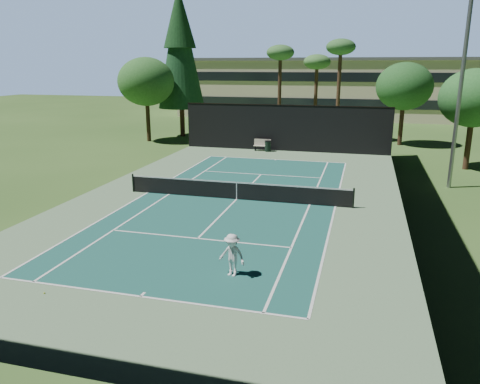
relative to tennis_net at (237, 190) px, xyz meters
The scene contains 22 objects.
ground 0.56m from the tennis_net, ahead, with size 160.00×160.00×0.00m, color #345A21.
apron_slab 0.55m from the tennis_net, ahead, with size 18.00×32.00×0.01m, color #64875F.
court_surface 0.55m from the tennis_net, ahead, with size 10.97×23.77×0.01m, color #1B574E.
court_lines 0.54m from the tennis_net, ahead, with size 11.07×23.87×0.01m.
tennis_net is the anchor object (origin of this frame).
fence 1.45m from the tennis_net, 90.00° to the left, with size 18.04×32.05×4.03m.
player 9.86m from the tennis_net, 75.58° to the right, with size 1.02×0.59×1.58m, color white.
tennis_ball_a 12.92m from the tennis_net, 104.29° to the right, with size 0.06×0.06×0.06m, color #BACC2E.
tennis_ball_b 0.76m from the tennis_net, 104.05° to the left, with size 0.07×0.07×0.07m, color #CFE834.
tennis_ball_c 3.89m from the tennis_net, 108.44° to the left, with size 0.06×0.06×0.06m, color #CAD831.
tennis_ball_d 6.13m from the tennis_net, 145.52° to the left, with size 0.06×0.06×0.06m, color yellow.
park_bench 15.69m from the tennis_net, 97.04° to the left, with size 1.50×0.45×1.02m.
trash_bin 15.39m from the tennis_net, 95.13° to the left, with size 0.56×0.56×0.95m.
pine_tree 26.63m from the tennis_net, 118.61° to the left, with size 4.80×4.80×15.00m.
palm_a 25.26m from the tennis_net, 94.76° to the left, with size 2.80×2.80×9.32m.
palm_b 26.92m from the tennis_net, 86.70° to the left, with size 2.80×2.80×8.42m.
palm_c 24.69m from the tennis_net, 80.13° to the left, with size 2.80×2.80×9.77m.
decid_tree_a 24.65m from the tennis_net, 65.56° to the left, with size 5.12×5.12×7.62m.
decid_tree_b 18.99m from the tennis_net, 40.60° to the left, with size 4.80×4.80×7.14m.
decid_tree_c 23.39m from the tennis_net, 127.87° to the left, with size 5.44×5.44×8.09m.
campus_building 46.12m from the tennis_net, 90.00° to the left, with size 40.50×12.50×8.30m.
light_pole 14.66m from the tennis_net, 26.57° to the left, with size 0.90×0.25×12.22m.
Camera 1 is at (6.72, -24.43, 7.34)m, focal length 35.00 mm.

